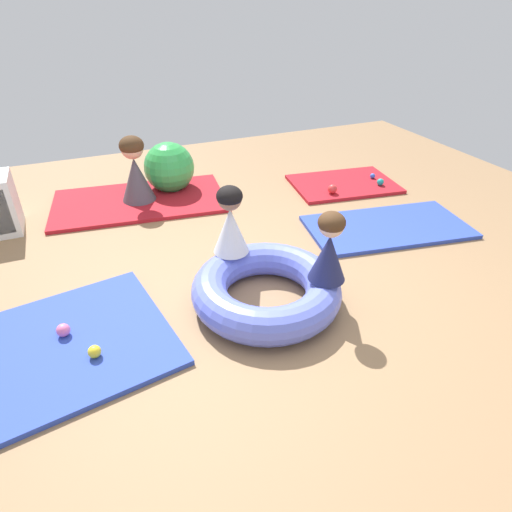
{
  "coord_description": "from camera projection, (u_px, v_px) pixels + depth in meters",
  "views": [
    {
      "loc": [
        -1.17,
        -2.42,
        2.06
      ],
      "look_at": [
        -0.07,
        0.18,
        0.31
      ],
      "focal_mm": 30.55,
      "sensor_mm": 36.0,
      "label": 1
    }
  ],
  "objects": [
    {
      "name": "child_in_navy",
      "position": [
        329.0,
        248.0,
        3.01
      ],
      "size": [
        0.34,
        0.34,
        0.52
      ],
      "rotation": [
        0.0,
        0.0,
        3.45
      ],
      "color": "navy",
      "rests_on": "inflatable_cushion"
    },
    {
      "name": "inflatable_cushion",
      "position": [
        266.0,
        289.0,
        3.25
      ],
      "size": [
        1.12,
        1.12,
        0.27
      ],
      "primitive_type": "torus",
      "color": "#6070E5",
      "rests_on": "ground"
    },
    {
      "name": "gym_mat_front",
      "position": [
        387.0,
        227.0,
        4.33
      ],
      "size": [
        1.69,
        1.05,
        0.04
      ],
      "primitive_type": "cube",
      "rotation": [
        0.0,
        0.0,
        -0.16
      ],
      "color": "#2D47B7",
      "rests_on": "ground"
    },
    {
      "name": "child_in_white",
      "position": [
        230.0,
        221.0,
        3.32
      ],
      "size": [
        0.37,
        0.37,
        0.55
      ],
      "rotation": [
        0.0,
        0.0,
        3.52
      ],
      "color": "white",
      "rests_on": "inflatable_cushion"
    },
    {
      "name": "ground_plane",
      "position": [
        274.0,
        299.0,
        3.37
      ],
      "size": [
        8.0,
        8.0,
        0.0
      ],
      "primitive_type": "plane",
      "color": "#93704C"
    },
    {
      "name": "gym_mat_near_right",
      "position": [
        26.0,
        360.0,
        2.79
      ],
      "size": [
        1.98,
        1.48,
        0.04
      ],
      "primitive_type": "cube",
      "rotation": [
        0.0,
        0.0,
        0.16
      ],
      "color": "#2D47B7",
      "rests_on": "ground"
    },
    {
      "name": "gym_mat_far_left",
      "position": [
        343.0,
        184.0,
        5.27
      ],
      "size": [
        1.32,
        1.0,
        0.04
      ],
      "primitive_type": "cube",
      "rotation": [
        0.0,
        0.0,
        -0.14
      ],
      "color": "#B21923",
      "rests_on": "ground"
    },
    {
      "name": "exercise_ball_large",
      "position": [
        169.0,
        167.0,
        5.0
      ],
      "size": [
        0.57,
        0.57,
        0.57
      ],
      "primitive_type": "sphere",
      "color": "green",
      "rests_on": "ground"
    },
    {
      "name": "play_ball_teal",
      "position": [
        380.0,
        182.0,
        5.16
      ],
      "size": [
        0.08,
        0.08,
        0.08
      ],
      "primitive_type": "sphere",
      "color": "teal",
      "rests_on": "gym_mat_far_left"
    },
    {
      "name": "play_ball_red",
      "position": [
        332.0,
        189.0,
        4.95
      ],
      "size": [
        0.1,
        0.1,
        0.1
      ],
      "primitive_type": "sphere",
      "color": "red",
      "rests_on": "gym_mat_far_left"
    },
    {
      "name": "play_ball_blue",
      "position": [
        373.0,
        176.0,
        5.35
      ],
      "size": [
        0.06,
        0.06,
        0.06
      ],
      "primitive_type": "sphere",
      "color": "blue",
      "rests_on": "gym_mat_far_left"
    },
    {
      "name": "gym_mat_far_right",
      "position": [
        140.0,
        201.0,
        4.85
      ],
      "size": [
        1.97,
        1.26,
        0.04
      ],
      "primitive_type": "cube",
      "rotation": [
        0.0,
        0.0,
        -0.12
      ],
      "color": "#B21923",
      "rests_on": "ground"
    },
    {
      "name": "play_ball_pink",
      "position": [
        63.0,
        330.0,
        2.94
      ],
      "size": [
        0.09,
        0.09,
        0.09
      ],
      "primitive_type": "sphere",
      "color": "pink",
      "rests_on": "gym_mat_near_right"
    },
    {
      "name": "play_ball_yellow",
      "position": [
        94.0,
        352.0,
        2.77
      ],
      "size": [
        0.08,
        0.08,
        0.08
      ],
      "primitive_type": "sphere",
      "color": "yellow",
      "rests_on": "gym_mat_near_right"
    },
    {
      "name": "adult_seated",
      "position": [
        135.0,
        170.0,
        4.66
      ],
      "size": [
        0.51,
        0.51,
        0.71
      ],
      "rotation": [
        0.0,
        0.0,
        2.16
      ],
      "color": "#4C4751",
      "rests_on": "gym_mat_far_right"
    }
  ]
}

